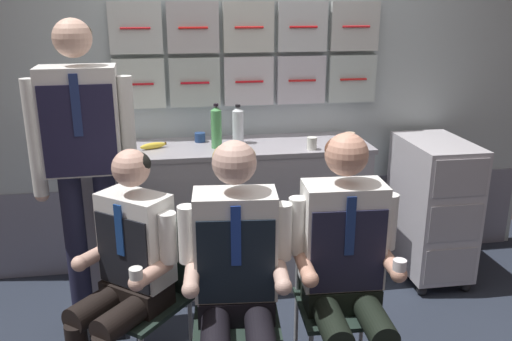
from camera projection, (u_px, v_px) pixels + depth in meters
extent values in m
cube|color=#ACBBBF|center=(250.00, 118.00, 3.72)|extent=(4.20, 0.06, 2.15)
cube|color=slate|center=(251.00, 222.00, 3.91)|extent=(4.12, 0.01, 0.62)
cube|color=silver|center=(139.00, 83.00, 3.47)|extent=(0.33, 0.06, 0.32)
cylinder|color=red|center=(139.00, 84.00, 3.43)|extent=(0.19, 0.01, 0.01)
cube|color=#B1BDB8|center=(195.00, 82.00, 3.52)|extent=(0.33, 0.06, 0.32)
cylinder|color=red|center=(195.00, 83.00, 3.49)|extent=(0.19, 0.01, 0.01)
cube|color=silver|center=(249.00, 81.00, 3.58)|extent=(0.33, 0.06, 0.32)
cylinder|color=red|center=(249.00, 82.00, 3.54)|extent=(0.19, 0.01, 0.01)
cube|color=silver|center=(301.00, 80.00, 3.63)|extent=(0.33, 0.06, 0.32)
cylinder|color=red|center=(302.00, 81.00, 3.59)|extent=(0.19, 0.01, 0.01)
cube|color=#B1C0BC|center=(352.00, 79.00, 3.68)|extent=(0.33, 0.06, 0.32)
cylinder|color=red|center=(353.00, 79.00, 3.65)|extent=(0.19, 0.01, 0.01)
cube|color=silver|center=(136.00, 28.00, 3.36)|extent=(0.33, 0.06, 0.32)
cylinder|color=red|center=(135.00, 28.00, 3.33)|extent=(0.19, 0.01, 0.01)
cube|color=#BEBCBE|center=(193.00, 28.00, 3.42)|extent=(0.33, 0.06, 0.32)
cylinder|color=red|center=(193.00, 28.00, 3.38)|extent=(0.19, 0.01, 0.01)
cube|color=silver|center=(248.00, 27.00, 3.47)|extent=(0.33, 0.06, 0.32)
cylinder|color=red|center=(249.00, 27.00, 3.44)|extent=(0.19, 0.01, 0.01)
cube|color=silver|center=(302.00, 27.00, 3.53)|extent=(0.33, 0.06, 0.32)
cylinder|color=red|center=(304.00, 27.00, 3.49)|extent=(0.19, 0.01, 0.01)
cube|color=#BCC0BC|center=(354.00, 26.00, 3.58)|extent=(0.33, 0.06, 0.32)
cylinder|color=red|center=(356.00, 27.00, 3.54)|extent=(0.19, 0.01, 0.01)
cube|color=#AAA6AF|center=(227.00, 217.00, 3.60)|extent=(1.82, 0.52, 0.93)
cube|color=#9A97A0|center=(226.00, 147.00, 3.45)|extent=(1.86, 0.53, 0.03)
sphere|color=black|center=(422.00, 290.00, 3.53)|extent=(0.07, 0.07, 0.07)
sphere|color=black|center=(465.00, 286.00, 3.57)|extent=(0.07, 0.07, 0.07)
sphere|color=black|center=(389.00, 253.00, 4.04)|extent=(0.07, 0.07, 0.07)
sphere|color=black|center=(428.00, 250.00, 4.09)|extent=(0.07, 0.07, 0.07)
cube|color=#BCB9C0|center=(432.00, 205.00, 3.66)|extent=(0.40, 0.64, 0.90)
cube|color=#A8A4AB|center=(450.00, 266.00, 3.45)|extent=(0.35, 0.01, 0.24)
cube|color=#A8A4AB|center=(456.00, 223.00, 3.36)|extent=(0.35, 0.01, 0.24)
cube|color=#A8A4AB|center=(461.00, 178.00, 3.27)|extent=(0.35, 0.01, 0.24)
cylinder|color=#28282D|center=(462.00, 157.00, 3.25)|extent=(0.32, 0.02, 0.02)
cylinder|color=#A8AAAF|center=(138.00, 314.00, 2.95)|extent=(0.02, 0.02, 0.40)
cylinder|color=#A8AAAF|center=(191.00, 334.00, 2.78)|extent=(0.02, 0.02, 0.40)
cube|color=#1D2B24|center=(138.00, 305.00, 2.65)|extent=(0.56, 0.56, 0.02)
cube|color=#1D2B24|center=(161.00, 252.00, 2.75)|extent=(0.30, 0.25, 0.40)
cylinder|color=#A8AAAF|center=(133.00, 245.00, 2.82)|extent=(0.02, 0.02, 0.40)
cylinder|color=#A8AAAF|center=(188.00, 260.00, 2.65)|extent=(0.02, 0.02, 0.40)
cylinder|color=black|center=(101.00, 304.00, 2.55)|extent=(0.32, 0.36, 0.13)
cylinder|color=black|center=(128.00, 315.00, 2.46)|extent=(0.32, 0.36, 0.13)
cube|color=black|center=(137.00, 292.00, 2.63)|extent=(0.37, 0.36, 0.12)
cube|color=white|center=(136.00, 238.00, 2.56)|extent=(0.38, 0.36, 0.45)
cube|color=black|center=(122.00, 253.00, 2.49)|extent=(0.25, 0.20, 0.36)
cube|color=navy|center=(119.00, 230.00, 2.45)|extent=(0.04, 0.03, 0.25)
cylinder|color=white|center=(105.00, 221.00, 2.64)|extent=(0.08, 0.08, 0.24)
cylinder|color=#DDAC98|center=(95.00, 255.00, 2.59)|extent=(0.19, 0.22, 0.07)
sphere|color=#DDAC98|center=(79.00, 264.00, 2.51)|extent=(0.08, 0.08, 0.08)
cylinder|color=white|center=(168.00, 238.00, 2.45)|extent=(0.08, 0.08, 0.24)
cylinder|color=#DDAC98|center=(152.00, 273.00, 2.42)|extent=(0.19, 0.22, 0.07)
sphere|color=#DDAC98|center=(137.00, 283.00, 2.34)|extent=(0.08, 0.08, 0.08)
cylinder|color=white|center=(136.00, 275.00, 2.33)|extent=(0.06, 0.06, 0.06)
sphere|color=#DDAC98|center=(131.00, 168.00, 2.46)|extent=(0.18, 0.18, 0.18)
ellipsoid|color=black|center=(133.00, 164.00, 2.46)|extent=(0.23, 0.23, 0.12)
cylinder|color=#A8AAAF|center=(201.00, 336.00, 2.77)|extent=(0.02, 0.02, 0.40)
cylinder|color=#A8AAAF|center=(270.00, 333.00, 2.79)|extent=(0.02, 0.02, 0.40)
cube|color=#1D2B24|center=(236.00, 318.00, 2.54)|extent=(0.43, 0.43, 0.02)
cube|color=#1D2B24|center=(235.00, 260.00, 2.66)|extent=(0.37, 0.06, 0.40)
cylinder|color=#A8AAAF|center=(198.00, 262.00, 2.64)|extent=(0.02, 0.02, 0.40)
cylinder|color=#A8AAAF|center=(271.00, 260.00, 2.66)|extent=(0.02, 0.02, 0.40)
cylinder|color=black|center=(215.00, 330.00, 2.35)|extent=(0.17, 0.40, 0.13)
cylinder|color=black|center=(260.00, 328.00, 2.36)|extent=(0.17, 0.40, 0.13)
cube|color=black|center=(236.00, 305.00, 2.52)|extent=(0.37, 0.23, 0.12)
cube|color=white|center=(235.00, 244.00, 2.44)|extent=(0.39, 0.24, 0.50)
cube|color=black|center=(236.00, 262.00, 2.35)|extent=(0.34, 0.04, 0.40)
cube|color=navy|center=(236.00, 236.00, 2.31)|extent=(0.04, 0.01, 0.28)
cylinder|color=white|center=(187.00, 234.00, 2.41)|extent=(0.08, 0.08, 0.27)
cylinder|color=#D4AB9B|center=(192.00, 277.00, 2.36)|extent=(0.09, 0.25, 0.07)
sphere|color=#D4AB9B|center=(190.00, 290.00, 2.25)|extent=(0.08, 0.08, 0.08)
cylinder|color=white|center=(283.00, 231.00, 2.44)|extent=(0.08, 0.08, 0.27)
cylinder|color=#D4AB9B|center=(281.00, 274.00, 2.38)|extent=(0.09, 0.25, 0.07)
sphere|color=#D4AB9B|center=(283.00, 287.00, 2.27)|extent=(0.08, 0.08, 0.08)
sphere|color=#D4AB9B|center=(234.00, 163.00, 2.33)|extent=(0.20, 0.20, 0.20)
ellipsoid|color=tan|center=(234.00, 158.00, 2.34)|extent=(0.21, 0.19, 0.14)
cylinder|color=#A8AAAF|center=(296.00, 326.00, 2.85)|extent=(0.02, 0.02, 0.40)
cylinder|color=#A8AAAF|center=(362.00, 322.00, 2.89)|extent=(0.02, 0.02, 0.40)
cube|color=#1D2B24|center=(340.00, 307.00, 2.63)|extent=(0.42, 0.42, 0.02)
cube|color=#1D2B24|center=(332.00, 251.00, 2.75)|extent=(0.37, 0.05, 0.40)
cylinder|color=#A8AAAF|center=(298.00, 254.00, 2.72)|extent=(0.02, 0.02, 0.40)
cylinder|color=#A8AAAF|center=(367.00, 250.00, 2.76)|extent=(0.02, 0.02, 0.40)
cylinder|color=black|center=(330.00, 318.00, 2.43)|extent=(0.15, 0.41, 0.13)
cylinder|color=black|center=(371.00, 316.00, 2.45)|extent=(0.15, 0.41, 0.13)
cube|color=black|center=(340.00, 295.00, 2.61)|extent=(0.37, 0.22, 0.12)
cube|color=white|center=(343.00, 234.00, 2.54)|extent=(0.39, 0.23, 0.50)
cube|color=#1E1F35|center=(348.00, 252.00, 2.44)|extent=(0.35, 0.03, 0.40)
cube|color=navy|center=(350.00, 226.00, 2.40)|extent=(0.04, 0.01, 0.28)
cylinder|color=white|center=(297.00, 226.00, 2.50)|extent=(0.08, 0.08, 0.27)
cylinder|color=tan|center=(305.00, 267.00, 2.44)|extent=(0.08, 0.26, 0.07)
sphere|color=tan|center=(310.00, 279.00, 2.33)|extent=(0.08, 0.08, 0.08)
cylinder|color=white|center=(388.00, 221.00, 2.54)|extent=(0.08, 0.08, 0.27)
cylinder|color=tan|center=(390.00, 262.00, 2.48)|extent=(0.08, 0.26, 0.07)
sphere|color=tan|center=(399.00, 274.00, 2.37)|extent=(0.08, 0.08, 0.08)
cylinder|color=white|center=(400.00, 266.00, 2.36)|extent=(0.06, 0.06, 0.06)
sphere|color=tan|center=(347.00, 155.00, 2.42)|extent=(0.20, 0.20, 0.20)
ellipsoid|color=brown|center=(346.00, 150.00, 2.43)|extent=(0.20, 0.19, 0.14)
cube|color=black|center=(83.00, 328.00, 3.13)|extent=(0.10, 0.24, 0.06)
cube|color=black|center=(118.00, 324.00, 3.17)|extent=(0.10, 0.24, 0.06)
cylinder|color=#1F2039|center=(77.00, 250.00, 3.01)|extent=(0.12, 0.12, 0.91)
cylinder|color=#1F2039|center=(110.00, 247.00, 3.04)|extent=(0.12, 0.12, 0.91)
cube|color=white|center=(81.00, 120.00, 2.80)|extent=(0.40, 0.25, 0.56)
cube|color=#201E3B|center=(79.00, 132.00, 2.70)|extent=(0.36, 0.03, 0.47)
cube|color=navy|center=(76.00, 106.00, 2.66)|extent=(0.04, 0.01, 0.31)
cylinder|color=white|center=(35.00, 139.00, 2.78)|extent=(0.08, 0.08, 0.62)
sphere|color=beige|center=(42.00, 195.00, 2.88)|extent=(0.08, 0.08, 0.08)
cylinder|color=white|center=(128.00, 134.00, 2.88)|extent=(0.08, 0.08, 0.62)
sphere|color=beige|center=(132.00, 189.00, 2.97)|extent=(0.08, 0.08, 0.08)
sphere|color=beige|center=(72.00, 38.00, 2.68)|extent=(0.20, 0.20, 0.20)
ellipsoid|color=brown|center=(72.00, 34.00, 2.69)|extent=(0.20, 0.19, 0.14)
cylinder|color=silver|center=(238.00, 127.00, 3.47)|extent=(0.07, 0.07, 0.21)
cone|color=silver|center=(238.00, 109.00, 3.43)|extent=(0.07, 0.07, 0.02)
cylinder|color=black|center=(238.00, 106.00, 3.43)|extent=(0.03, 0.03, 0.02)
cylinder|color=#4F9F58|center=(216.00, 129.00, 3.35)|extent=(0.07, 0.07, 0.24)
cone|color=#4F9F58|center=(216.00, 108.00, 3.31)|extent=(0.07, 0.07, 0.02)
cylinder|color=black|center=(216.00, 105.00, 3.30)|extent=(0.03, 0.03, 0.02)
cylinder|color=navy|center=(200.00, 137.00, 3.52)|extent=(0.07, 0.07, 0.06)
cylinder|color=#382114|center=(200.00, 134.00, 3.51)|extent=(0.06, 0.06, 0.01)
cylinder|color=tan|center=(100.00, 146.00, 3.30)|extent=(0.07, 0.07, 0.06)
cylinder|color=#382114|center=(100.00, 143.00, 3.29)|extent=(0.06, 0.06, 0.01)
cylinder|color=white|center=(312.00, 143.00, 3.34)|extent=(0.06, 0.06, 0.08)
cylinder|color=#382114|center=(312.00, 138.00, 3.33)|extent=(0.05, 0.05, 0.01)
cylinder|color=tan|center=(350.00, 137.00, 3.51)|extent=(0.06, 0.06, 0.06)
cylinder|color=#382114|center=(350.00, 133.00, 3.50)|extent=(0.06, 0.06, 0.01)
ellipsoid|color=yellow|center=(153.00, 146.00, 3.36)|extent=(0.17, 0.10, 0.04)
cylinder|color=#4C3819|center=(166.00, 143.00, 3.40)|extent=(0.01, 0.01, 0.02)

